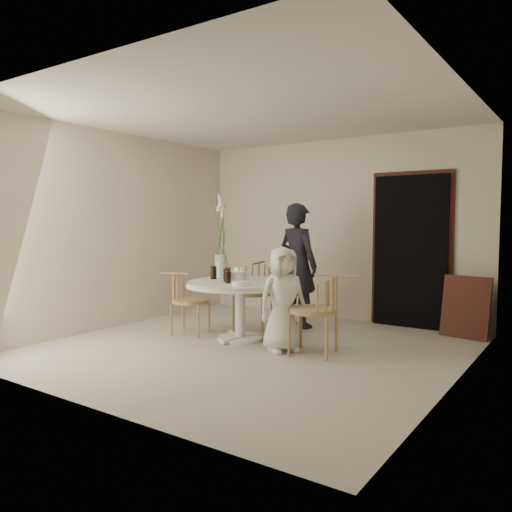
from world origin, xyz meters
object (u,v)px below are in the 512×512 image
Objects in this scene: girl at (298,265)px; flower_vase at (221,247)px; chair_far at (256,285)px; boy at (283,299)px; chair_right at (325,302)px; chair_left at (182,294)px; table at (240,291)px; birthday_cake at (237,276)px.

girl is 1.12m from flower_vase.
chair_far is 0.80× the size of flower_vase.
girl is 1.37m from boy.
chair_left is at bearing -98.80° from chair_right.
table is 1.12× the size of boy.
table is 5.79× the size of birthday_cake.
flower_vase reaches higher than boy.
chair_right is 0.77× the size of boy.
birthday_cake is (-0.31, -1.00, -0.07)m from girl.
girl reaches higher than chair_right.
chair_far is 0.64m from girl.
chair_left is 1.64m from girl.
girl is at bearing -57.93° from chair_left.
table is 1.65× the size of chair_left.
birthday_cake is at bearing -23.26° from flower_vase.
birthday_cake is 0.55m from flower_vase.
girl reaches higher than birthday_cake.
girl reaches higher than boy.
girl is at bearing 73.02° from birthday_cake.
girl is (0.49, 0.31, 0.27)m from chair_far.
chair_right is 1.79m from flower_vase.
chair_right is at bearing -44.33° from chair_far.
boy is (1.00, -0.93, 0.01)m from chair_far.
chair_far is 0.99× the size of chair_right.
birthday_cake is 0.20× the size of flower_vase.
table is 1.47× the size of chair_far.
birthday_cake is at bearing 84.54° from girl.
chair_left is at bearing -161.95° from birthday_cake.
birthday_cake is at bearing -107.75° from chair_right.
table is 0.74m from boy.
chair_far reaches higher than table.
table is at bearing -26.72° from flower_vase.
girl is at bearing 17.35° from chair_far.
chair_left is (-0.54, -0.92, -0.06)m from chair_far.
flower_vase is at bearing -57.44° from chair_left.
girl is 1.05m from birthday_cake.
table is at bearing -104.51° from chair_right.
flower_vase is (-0.70, -0.83, 0.27)m from girl.
chair_left is 3.52× the size of birthday_cake.
boy is at bearing -57.80° from chair_far.
boy is at bearing -89.51° from chair_right.
chair_left is at bearing -135.13° from chair_far.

